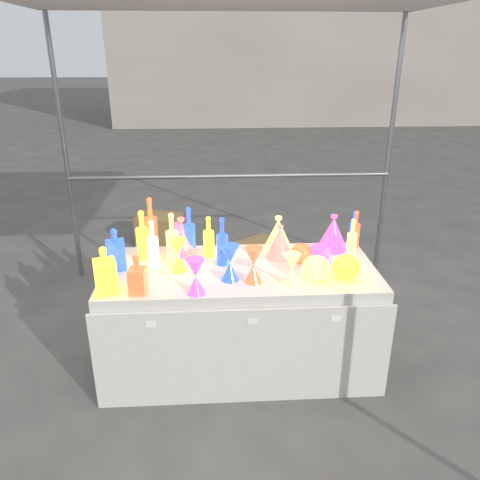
{
  "coord_description": "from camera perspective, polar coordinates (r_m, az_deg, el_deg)",
  "views": [
    {
      "loc": [
        -0.17,
        -2.81,
        2.09
      ],
      "look_at": [
        0.0,
        0.0,
        0.95
      ],
      "focal_mm": 35.0,
      "sensor_mm": 36.0,
      "label": 1
    }
  ],
  "objects": [
    {
      "name": "decanter_1",
      "position": [
        2.81,
        -12.42,
        -4.1
      ],
      "size": [
        0.11,
        0.11,
        0.25
      ],
      "primitive_type": null,
      "rotation": [
        0.0,
        0.0,
        -0.12
      ],
      "color": "orange",
      "rests_on": "display_table"
    },
    {
      "name": "lampshade_0",
      "position": [
        3.29,
        -7.13,
        0.45
      ],
      "size": [
        0.29,
        0.29,
        0.27
      ],
      "primitive_type": null,
      "rotation": [
        0.0,
        0.0,
        -0.29
      ],
      "color": "yellow",
      "rests_on": "display_table"
    },
    {
      "name": "hourglass_1",
      "position": [
        2.76,
        -5.42,
        -4.45
      ],
      "size": [
        0.12,
        0.12,
        0.22
      ],
      "primitive_type": null,
      "rotation": [
        0.0,
        0.0,
        0.04
      ],
      "color": "#1B599E",
      "rests_on": "display_table"
    },
    {
      "name": "cardboard_box_flat",
      "position": [
        5.26,
        1.84,
        -1.01
      ],
      "size": [
        0.85,
        0.8,
        0.06
      ],
      "primitive_type": "cube",
      "rotation": [
        0.0,
        0.0,
        0.63
      ],
      "color": "olive",
      "rests_on": "ground"
    },
    {
      "name": "cardboard_box_closed",
      "position": [
        5.47,
        -9.78,
        1.25
      ],
      "size": [
        0.55,
        0.46,
        0.35
      ],
      "primitive_type": "cube",
      "rotation": [
        0.0,
        0.0,
        -0.27
      ],
      "color": "olive",
      "rests_on": "ground"
    },
    {
      "name": "bottle_11",
      "position": [
        3.28,
        13.49,
        0.11
      ],
      "size": [
        0.08,
        0.08,
        0.3
      ],
      "primitive_type": null,
      "rotation": [
        0.0,
        0.0,
        0.23
      ],
      "color": "#158373",
      "rests_on": "display_table"
    },
    {
      "name": "bottle_4",
      "position": [
        3.16,
        -8.26,
        0.23
      ],
      "size": [
        0.1,
        0.1,
        0.35
      ],
      "primitive_type": null,
      "rotation": [
        0.0,
        0.0,
        0.25
      ],
      "color": "#158373",
      "rests_on": "display_table"
    },
    {
      "name": "hourglass_4",
      "position": [
        3.06,
        -7.54,
        -1.86
      ],
      "size": [
        0.13,
        0.13,
        0.22
      ],
      "primitive_type": null,
      "rotation": [
        0.0,
        0.0,
        0.19
      ],
      "color": "#C84B12",
      "rests_on": "display_table"
    },
    {
      "name": "globe_3",
      "position": [
        3.22,
        9.66,
        -1.66
      ],
      "size": [
        0.2,
        0.2,
        0.12
      ],
      "primitive_type": null,
      "rotation": [
        0.0,
        0.0,
        0.37
      ],
      "color": "#1B599E",
      "rests_on": "display_table"
    },
    {
      "name": "decanter_2",
      "position": [
        3.15,
        -14.95,
        -1.05
      ],
      "size": [
        0.14,
        0.14,
        0.28
      ],
      "primitive_type": null,
      "rotation": [
        0.0,
        0.0,
        0.22
      ],
      "color": "#167C49",
      "rests_on": "display_table"
    },
    {
      "name": "bottle_3",
      "position": [
        3.2,
        -7.64,
        -0.14
      ],
      "size": [
        0.08,
        0.08,
        0.28
      ],
      "primitive_type": null,
      "rotation": [
        0.0,
        0.0,
        -0.07
      ],
      "color": "#1B599E",
      "rests_on": "display_table"
    },
    {
      "name": "lampshade_2",
      "position": [
        3.42,
        11.27,
        0.94
      ],
      "size": [
        0.25,
        0.25,
        0.26
      ],
      "primitive_type": null,
      "rotation": [
        0.0,
        0.0,
        -0.13
      ],
      "color": "#1B599E",
      "rests_on": "display_table"
    },
    {
      "name": "globe_1",
      "position": [
        2.97,
        9.22,
        -3.53
      ],
      "size": [
        0.21,
        0.21,
        0.14
      ],
      "primitive_type": null,
      "rotation": [
        0.0,
        0.0,
        0.19
      ],
      "color": "#158373",
      "rests_on": "display_table"
    },
    {
      "name": "bottle_2",
      "position": [
        3.34,
        -10.8,
        1.78
      ],
      "size": [
        0.11,
        0.11,
        0.41
      ],
      "primitive_type": null,
      "rotation": [
        0.0,
        0.0,
        0.25
      ],
      "color": "orange",
      "rests_on": "display_table"
    },
    {
      "name": "globe_2",
      "position": [
        3.21,
        7.46,
        -1.67
      ],
      "size": [
        0.16,
        0.16,
        0.12
      ],
      "primitive_type": null,
      "rotation": [
        0.0,
        0.0,
        -0.09
      ],
      "color": "orange",
      "rests_on": "display_table"
    },
    {
      "name": "lampshade_3",
      "position": [
        3.35,
        4.66,
        0.78
      ],
      "size": [
        0.28,
        0.28,
        0.26
      ],
      "primitive_type": null,
      "rotation": [
        0.0,
        0.0,
        -0.36
      ],
      "color": "#158373",
      "rests_on": "display_table"
    },
    {
      "name": "bottle_6",
      "position": [
        3.25,
        -3.84,
        0.46
      ],
      "size": [
        0.08,
        0.08,
        0.29
      ],
      "primitive_type": null,
      "rotation": [
        0.0,
        0.0,
        0.04
      ],
      "color": "#C84B12",
      "rests_on": "display_table"
    },
    {
      "name": "bottle_1",
      "position": [
        3.27,
        -6.21,
        1.08
      ],
      "size": [
        0.11,
        0.11,
        0.35
      ],
      "primitive_type": null,
      "rotation": [
        0.0,
        0.0,
        -0.37
      ],
      "color": "#167C49",
      "rests_on": "display_table"
    },
    {
      "name": "decanter_0",
      "position": [
        2.86,
        -16.14,
        -3.52
      ],
      "size": [
        0.16,
        0.16,
        0.29
      ],
      "primitive_type": null,
      "rotation": [
        0.0,
        0.0,
        0.3
      ],
      "color": "#C84B12",
      "rests_on": "display_table"
    },
    {
      "name": "background_building",
      "position": [
        17.34,
        11.53,
        24.68
      ],
      "size": [
        14.0,
        6.0,
        6.0
      ],
      "primitive_type": "cube",
      "color": "#B4A896",
      "rests_on": "ground"
    },
    {
      "name": "lampshade_1",
      "position": [
        3.25,
        4.86,
        -0.15
      ],
      "size": [
        0.25,
        0.25,
        0.23
      ],
      "primitive_type": null,
      "rotation": [
        0.0,
        0.0,
        -0.39
      ],
      "color": "yellow",
      "rests_on": "display_table"
    },
    {
      "name": "hourglass_0",
      "position": [
        2.89,
        1.65,
        -3.05
      ],
      "size": [
        0.12,
        0.12,
        0.23
      ],
      "primitive_type": null,
      "rotation": [
        0.0,
        0.0,
        -0.01
      ],
      "color": "orange",
      "rests_on": "display_table"
    },
    {
      "name": "bottle_8",
      "position": [
        3.54,
        13.65,
        1.45
      ],
      "size": [
        0.07,
        0.07,
        0.26
      ],
      "primitive_type": null,
      "rotation": [
        0.0,
        0.0,
        -0.21
      ],
      "color": "#167C49",
      "rests_on": "display_table"
    },
    {
      "name": "ground",
      "position": [
        3.5,
        -0.0,
        -14.56
      ],
      "size": [
        80.0,
        80.0,
        0.0
      ],
      "primitive_type": "plane",
      "color": "#62605A",
      "rests_on": "ground"
    },
    {
      "name": "bottle_5",
      "position": [
        3.11,
        -10.56,
        -0.51
      ],
      "size": [
        0.09,
        0.09,
        0.33
      ],
      "primitive_type": null,
      "rotation": [
        0.0,
        0.0,
        -0.23
      ],
      "color": "#C8286E",
      "rests_on": "display_table"
    },
    {
      "name": "hourglass_5",
      "position": [
        2.91,
        -1.24,
        -2.79
      ],
      "size": [
        0.13,
        0.13,
        0.23
      ],
      "primitive_type": null,
      "rotation": [
        0.0,
        0.0,
        -0.15
      ],
      "color": "#167C49",
      "rests_on": "display_table"
    },
    {
      "name": "display_table",
      "position": [
        3.28,
        0.01,
        -9.41
      ],
      "size": [
        1.84,
        0.83,
        0.75
      ],
      "color": "silver",
      "rests_on": "ground"
    },
    {
      "name": "bottle_9",
      "position": [
        3.49,
        13.9,
        1.29
      ],
      "size": [
        0.08,
        0.08,
        0.28
      ],
      "primitive_type": null,
      "rotation": [
        0.0,
        0.0,
        -0.41
      ],
      "color": "orange",
      "rests_on": "display_table"
    },
    {
      "name": "bottle_10",
      "position": [
        3.1,
        10.35,
        -1.35
      ],
      "size": [
        0.07,
        0.07,
        0.25
      ],
      "primitive_type": null,
      "rotation": [
        0.0,
        0.0,
        0.32
      ],
      "color": "#1B599E",
      "rests_on": "display_table"
    },
    {
      "name": "globe_0",
      "position": [
        3.01,
        12.82,
        -3.41
      ],
      "size": [
        0.22,
        0.22,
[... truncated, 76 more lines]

